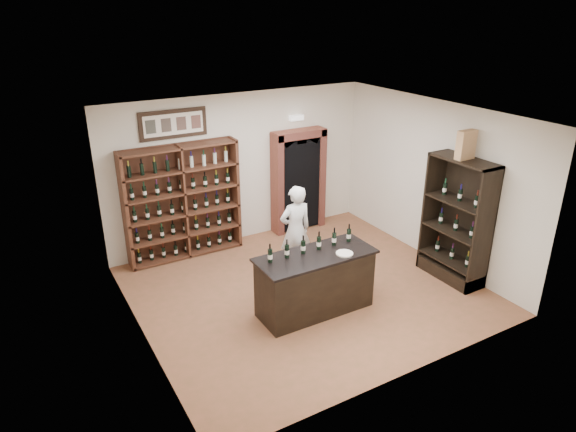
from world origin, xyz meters
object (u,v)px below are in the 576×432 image
(counter_bottle_0, at_px, (270,255))
(wine_crate, at_px, (466,145))
(side_cabinet, at_px, (455,238))
(shopkeeper, at_px, (295,230))
(wine_shelf, at_px, (182,202))
(tasting_counter, at_px, (315,283))

(counter_bottle_0, height_order, wine_crate, wine_crate)
(side_cabinet, height_order, shopkeeper, side_cabinet)
(wine_shelf, distance_m, shopkeeper, 2.26)
(wine_shelf, bearing_deg, tasting_counter, -69.44)
(wine_crate, bearing_deg, side_cabinet, -6.16)
(counter_bottle_0, distance_m, wine_crate, 3.67)
(wine_crate, bearing_deg, wine_shelf, 138.54)
(shopkeeper, xyz_separation_m, wine_crate, (2.29, -1.54, 1.61))
(tasting_counter, distance_m, shopkeeper, 1.34)
(tasting_counter, distance_m, counter_bottle_0, 0.96)
(wine_shelf, bearing_deg, counter_bottle_0, -82.26)
(counter_bottle_0, bearing_deg, side_cabinet, -7.20)
(tasting_counter, relative_size, shopkeeper, 1.13)
(wine_shelf, height_order, side_cabinet, same)
(tasting_counter, bearing_deg, side_cabinet, -6.28)
(wine_crate, bearing_deg, tasting_counter, 172.80)
(tasting_counter, height_order, counter_bottle_0, counter_bottle_0)
(shopkeeper, bearing_deg, side_cabinet, 148.92)
(shopkeeper, bearing_deg, tasting_counter, 75.31)
(counter_bottle_0, bearing_deg, shopkeeper, 45.23)
(counter_bottle_0, xyz_separation_m, wine_crate, (3.39, -0.43, 1.33))
(counter_bottle_0, bearing_deg, tasting_counter, -10.65)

